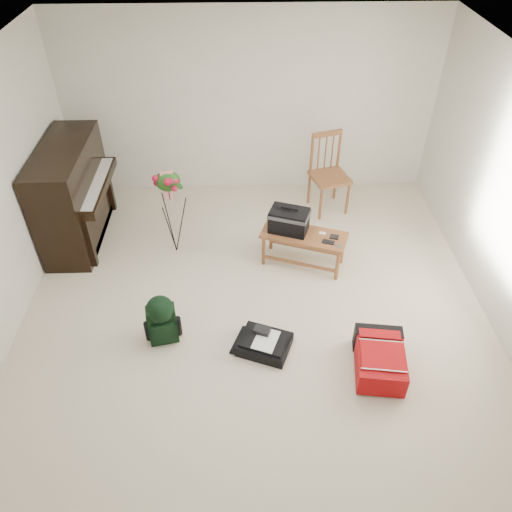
{
  "coord_description": "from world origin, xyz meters",
  "views": [
    {
      "loc": [
        -0.11,
        -3.64,
        3.96
      ],
      "look_at": [
        0.02,
        0.35,
        0.63
      ],
      "focal_mm": 35.0,
      "sensor_mm": 36.0,
      "label": 1
    }
  ],
  "objects_px": {
    "flower_stand": "(172,213)",
    "red_suitcase": "(378,355)",
    "dining_chair": "(330,174)",
    "piano": "(74,196)",
    "bench": "(293,227)",
    "green_backpack": "(161,318)",
    "black_duffel": "(264,343)"
  },
  "relations": [
    {
      "from": "dining_chair",
      "to": "green_backpack",
      "type": "relative_size",
      "value": 1.88
    },
    {
      "from": "red_suitcase",
      "to": "black_duffel",
      "type": "bearing_deg",
      "value": 175.11
    },
    {
      "from": "bench",
      "to": "flower_stand",
      "type": "xyz_separation_m",
      "value": [
        -1.42,
        0.28,
        0.03
      ]
    },
    {
      "from": "red_suitcase",
      "to": "dining_chair",
      "type": "bearing_deg",
      "value": 100.05
    },
    {
      "from": "piano",
      "to": "dining_chair",
      "type": "relative_size",
      "value": 1.4
    },
    {
      "from": "bench",
      "to": "green_backpack",
      "type": "bearing_deg",
      "value": -120.57
    },
    {
      "from": "dining_chair",
      "to": "red_suitcase",
      "type": "xyz_separation_m",
      "value": [
        0.11,
        -2.76,
        -0.37
      ]
    },
    {
      "from": "piano",
      "to": "bench",
      "type": "distance_m",
      "value": 2.73
    },
    {
      "from": "piano",
      "to": "black_duffel",
      "type": "relative_size",
      "value": 2.47
    },
    {
      "from": "bench",
      "to": "red_suitcase",
      "type": "bearing_deg",
      "value": -46.12
    },
    {
      "from": "bench",
      "to": "red_suitcase",
      "type": "distance_m",
      "value": 1.76
    },
    {
      "from": "flower_stand",
      "to": "red_suitcase",
      "type": "bearing_deg",
      "value": -49.2
    },
    {
      "from": "dining_chair",
      "to": "black_duffel",
      "type": "bearing_deg",
      "value": -127.89
    },
    {
      "from": "black_duffel",
      "to": "dining_chair",
      "type": "bearing_deg",
      "value": 90.04
    },
    {
      "from": "red_suitcase",
      "to": "green_backpack",
      "type": "height_order",
      "value": "green_backpack"
    },
    {
      "from": "dining_chair",
      "to": "piano",
      "type": "bearing_deg",
      "value": 173.12
    },
    {
      "from": "dining_chair",
      "to": "green_backpack",
      "type": "bearing_deg",
      "value": -146.9
    },
    {
      "from": "piano",
      "to": "green_backpack",
      "type": "height_order",
      "value": "piano"
    },
    {
      "from": "bench",
      "to": "piano",
      "type": "bearing_deg",
      "value": -173.8
    },
    {
      "from": "bench",
      "to": "flower_stand",
      "type": "distance_m",
      "value": 1.45
    },
    {
      "from": "bench",
      "to": "flower_stand",
      "type": "height_order",
      "value": "flower_stand"
    },
    {
      "from": "black_duffel",
      "to": "green_backpack",
      "type": "relative_size",
      "value": 1.07
    },
    {
      "from": "black_duffel",
      "to": "flower_stand",
      "type": "relative_size",
      "value": 0.52
    },
    {
      "from": "bench",
      "to": "red_suitcase",
      "type": "height_order",
      "value": "bench"
    },
    {
      "from": "piano",
      "to": "bench",
      "type": "xyz_separation_m",
      "value": [
        2.65,
        -0.64,
        -0.06
      ]
    },
    {
      "from": "green_backpack",
      "to": "black_duffel",
      "type": "bearing_deg",
      "value": -19.93
    },
    {
      "from": "bench",
      "to": "flower_stand",
      "type": "bearing_deg",
      "value": -171.58
    },
    {
      "from": "red_suitcase",
      "to": "flower_stand",
      "type": "xyz_separation_m",
      "value": [
        -2.12,
        1.85,
        0.42
      ]
    },
    {
      "from": "dining_chair",
      "to": "black_duffel",
      "type": "height_order",
      "value": "dining_chair"
    },
    {
      "from": "piano",
      "to": "bench",
      "type": "relative_size",
      "value": 1.41
    },
    {
      "from": "dining_chair",
      "to": "black_duffel",
      "type": "xyz_separation_m",
      "value": [
        -0.98,
        -2.52,
        -0.45
      ]
    },
    {
      "from": "dining_chair",
      "to": "flower_stand",
      "type": "bearing_deg",
      "value": -172.28
    }
  ]
}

